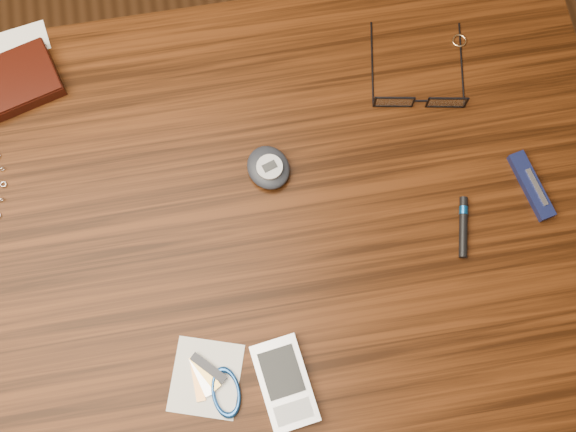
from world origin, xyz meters
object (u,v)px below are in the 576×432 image
object	(u,v)px
wallet_and_card	(18,79)
pocket_knife	(531,186)
pedometer	(268,168)
notepad_keys	(216,385)
desk	(245,262)
eyeglasses	(420,97)
pda_phone	(285,383)

from	to	relation	value
wallet_and_card	pocket_knife	bearing A→B (deg)	-21.85
pedometer	notepad_keys	bearing A→B (deg)	-112.01
desk	eyeglasses	bearing A→B (deg)	30.71
eyeglasses	pedometer	size ratio (longest dim) A/B	1.95
notepad_keys	wallet_and_card	bearing A→B (deg)	115.19
pda_phone	notepad_keys	bearing A→B (deg)	171.59
pda_phone	pocket_knife	distance (m)	0.40
desk	pedometer	size ratio (longest dim) A/B	13.30
pedometer	wallet_and_card	bearing A→B (deg)	150.10
eyeglasses	notepad_keys	xyz separation A→B (m)	(-0.32, -0.32, -0.01)
notepad_keys	pocket_knife	world-z (taller)	pocket_knife
eyeglasses	wallet_and_card	bearing A→B (deg)	167.68
desk	eyeglasses	distance (m)	0.33
pocket_knife	notepad_keys	bearing A→B (deg)	-157.44
pda_phone	pocket_knife	bearing A→B (deg)	28.58
pedometer	pocket_knife	bearing A→B (deg)	-13.35
desk	pda_phone	distance (m)	0.21
notepad_keys	pocket_knife	xyz separation A→B (m)	(0.43, 0.18, 0.00)
pedometer	pocket_knife	world-z (taller)	pedometer
wallet_and_card	pda_phone	xyz separation A→B (m)	(0.29, -0.45, -0.00)
pda_phone	desk	bearing A→B (deg)	98.64
wallet_and_card	eyeglasses	world-z (taller)	eyeglasses
desk	wallet_and_card	bearing A→B (deg)	133.76
wallet_and_card	pocket_knife	size ratio (longest dim) A/B	1.53
notepad_keys	pedometer	bearing A→B (deg)	67.99
desk	pocket_knife	size ratio (longest dim) A/B	10.38
pedometer	pocket_knife	distance (m)	0.34
wallet_and_card	pedometer	distance (m)	0.36
desk	notepad_keys	xyz separation A→B (m)	(-0.05, -0.17, 0.11)
eyeglasses	notepad_keys	distance (m)	0.45
pedometer	pocket_knife	xyz separation A→B (m)	(0.33, -0.08, -0.01)
pda_phone	pedometer	distance (m)	0.27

